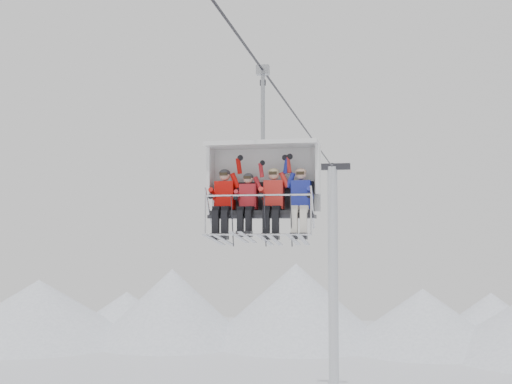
% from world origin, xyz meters
% --- Properties ---
extents(ridgeline, '(72.00, 21.00, 7.00)m').
position_xyz_m(ridgeline, '(-1.58, 42.05, 2.84)').
color(ridgeline, white).
rests_on(ridgeline, ground).
extents(lift_tower_right, '(2.00, 1.80, 13.48)m').
position_xyz_m(lift_tower_right, '(0.00, 22.00, 5.78)').
color(lift_tower_right, silver).
rests_on(lift_tower_right, ground).
extents(haul_cable, '(0.06, 50.00, 0.06)m').
position_xyz_m(haul_cable, '(0.00, 0.00, 13.30)').
color(haul_cable, '#2C2C31').
rests_on(haul_cable, lift_tower_left).
extents(chairlift_carrier, '(2.60, 1.17, 3.98)m').
position_xyz_m(chairlift_carrier, '(0.00, 0.96, 10.72)').
color(chairlift_carrier, black).
rests_on(chairlift_carrier, haul_cable).
extents(skier_far_left, '(0.45, 1.69, 1.75)m').
position_xyz_m(skier_far_left, '(-0.89, 0.65, 10.25)').
color(skier_far_left, '#BC0C07').
rests_on(skier_far_left, chairlift_carrier).
extents(skier_center_left, '(0.40, 1.69, 1.59)m').
position_xyz_m(skier_center_left, '(-0.33, 0.64, 10.20)').
color(skier_center_left, '#AD1D24').
rests_on(skier_center_left, chairlift_carrier).
extents(skier_center_right, '(0.45, 1.69, 1.75)m').
position_xyz_m(skier_center_right, '(0.27, 0.65, 10.25)').
color(skier_center_right, red).
rests_on(skier_center_right, chairlift_carrier).
extents(skier_far_right, '(0.44, 1.69, 1.73)m').
position_xyz_m(skier_far_right, '(0.90, 0.65, 10.24)').
color(skier_far_right, navy).
rests_on(skier_far_right, chairlift_carrier).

